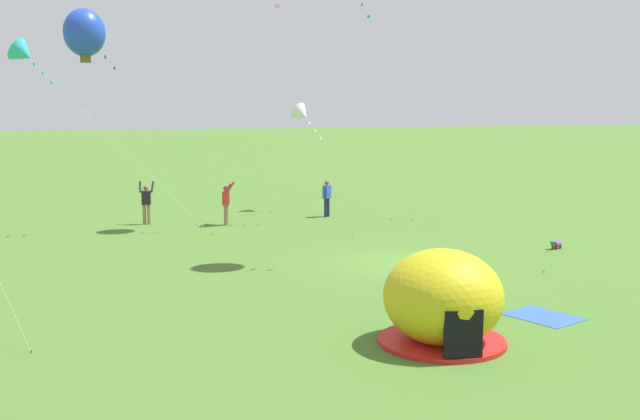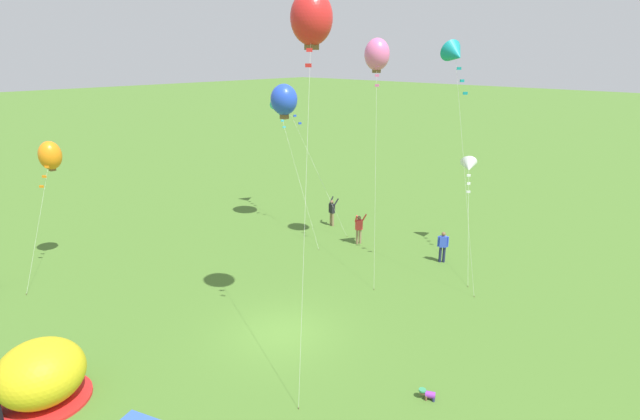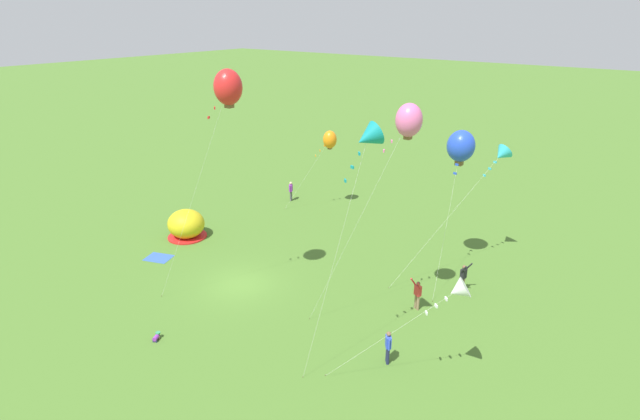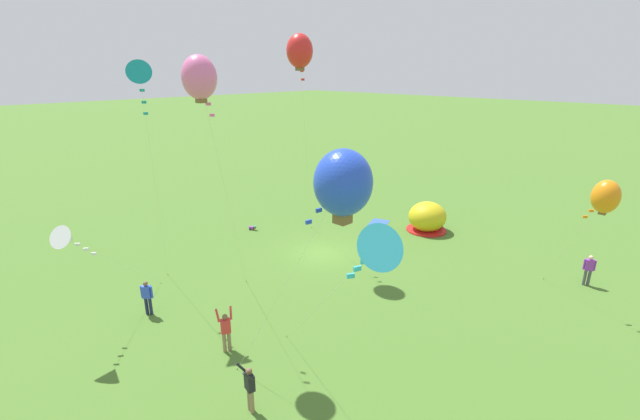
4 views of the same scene
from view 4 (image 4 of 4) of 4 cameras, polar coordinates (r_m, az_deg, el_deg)
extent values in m
plane|color=#477028|center=(26.93, 0.32, -5.78)|extent=(300.00, 300.00, 0.00)
ellipsoid|color=gold|center=(31.19, 14.12, -0.85)|extent=(2.70, 2.60, 2.10)
cylinder|color=red|center=(31.52, 13.98, -2.57)|extent=(2.81, 2.81, 0.10)
cube|color=black|center=(32.31, 15.46, -1.22)|extent=(0.23, 0.81, 1.10)
cube|color=#3359A5|center=(32.34, 7.86, -1.72)|extent=(2.04, 1.80, 0.01)
cylinder|color=purple|center=(31.05, -9.11, -2.32)|extent=(0.34, 0.38, 0.22)
sphere|color=brown|center=(30.93, -8.68, -2.33)|extent=(0.19, 0.19, 0.19)
cylinder|color=#338C59|center=(30.89, -8.69, -2.17)|extent=(0.24, 0.24, 0.06)
cylinder|color=brown|center=(31.11, -8.82, -2.43)|extent=(0.07, 0.07, 0.17)
cylinder|color=brown|center=(30.94, -8.99, -2.56)|extent=(0.07, 0.07, 0.17)
cylinder|color=navy|center=(31.20, -9.23, -2.43)|extent=(0.09, 0.09, 0.13)
cylinder|color=navy|center=(31.07, -9.37, -2.53)|extent=(0.09, 0.09, 0.13)
cylinder|color=#1E2347|center=(21.98, -21.65, -11.81)|extent=(0.15, 0.15, 0.88)
cylinder|color=#1E2347|center=(22.07, -22.12, -11.75)|extent=(0.15, 0.15, 0.88)
cube|color=blue|center=(21.68, -22.12, -10.08)|extent=(0.42, 0.45, 0.60)
sphere|color=brown|center=(21.49, -22.26, -9.07)|extent=(0.22, 0.22, 0.22)
cylinder|color=blue|center=(21.57, -21.53, -10.16)|extent=(0.09, 0.09, 0.58)
cylinder|color=blue|center=(21.80, -22.71, -10.00)|extent=(0.09, 0.09, 0.58)
cylinder|color=#8C7251|center=(15.78, -9.06, -23.96)|extent=(0.15, 0.15, 0.88)
cylinder|color=#8C7251|center=(15.92, -9.39, -23.53)|extent=(0.15, 0.15, 0.88)
cube|color=black|center=(15.37, -9.37, -21.69)|extent=(0.31, 0.42, 0.60)
sphere|color=brown|center=(15.10, -9.46, -20.44)|extent=(0.22, 0.22, 0.22)
cylinder|color=black|center=(14.84, -9.58, -21.08)|extent=(0.38, 0.11, 0.50)
cylinder|color=black|center=(15.23, -10.46, -19.96)|extent=(0.38, 0.22, 0.50)
cylinder|color=#4C4C51|center=(27.06, 32.23, -7.66)|extent=(0.15, 0.15, 0.88)
cylinder|color=#4C4C51|center=(27.02, 31.81, -7.63)|extent=(0.15, 0.15, 0.88)
cube|color=purple|center=(26.76, 32.29, -6.21)|extent=(0.38, 0.45, 0.60)
sphere|color=beige|center=(26.60, 32.44, -5.37)|extent=(0.22, 0.22, 0.22)
cylinder|color=purple|center=(26.82, 32.80, -6.26)|extent=(0.09, 0.09, 0.58)
cylinder|color=purple|center=(26.70, 31.76, -6.17)|extent=(0.09, 0.09, 0.58)
cylinder|color=#8C7251|center=(18.57, -12.63, -16.84)|extent=(0.15, 0.15, 0.88)
cylinder|color=#8C7251|center=(18.59, -12.00, -16.75)|extent=(0.15, 0.15, 0.88)
cube|color=red|center=(18.17, -12.48, -14.88)|extent=(0.45, 0.38, 0.60)
sphere|color=brown|center=(17.94, -12.57, -13.73)|extent=(0.22, 0.22, 0.22)
cylinder|color=red|center=(18.03, -13.51, -13.52)|extent=(0.18, 0.39, 0.50)
cylinder|color=red|center=(18.08, -11.81, -13.28)|extent=(0.29, 0.36, 0.50)
cylinder|color=silver|center=(24.17, 30.42, -3.84)|extent=(2.83, 2.49, 5.86)
cylinder|color=brown|center=(26.78, 27.65, -8.11)|extent=(0.03, 0.03, 0.06)
ellipsoid|color=orange|center=(21.78, 33.81, 1.50)|extent=(1.10, 1.10, 1.45)
cube|color=brown|center=(21.96, 33.50, -0.22)|extent=(0.28, 0.28, 0.20)
cube|color=orange|center=(22.26, 33.06, 0.63)|extent=(0.20, 0.16, 0.12)
cube|color=orange|center=(22.66, 32.44, -0.08)|extent=(0.18, 0.19, 0.12)
cube|color=orange|center=(23.08, 31.85, -0.77)|extent=(0.18, 0.19, 0.12)
cylinder|color=silver|center=(21.92, -24.93, -6.65)|extent=(4.65, 2.85, 4.77)
cylinder|color=brown|center=(24.86, -20.45, -9.11)|extent=(0.03, 0.03, 0.06)
cone|color=white|center=(19.19, -30.68, -3.31)|extent=(1.39, 1.34, 1.14)
cube|color=white|center=(19.63, -29.62, -4.03)|extent=(0.19, 0.18, 0.12)
cube|color=white|center=(20.01, -28.76, -4.62)|extent=(0.20, 0.17, 0.12)
cube|color=white|center=(20.39, -27.93, -5.19)|extent=(0.18, 0.19, 0.12)
cylinder|color=silver|center=(22.48, -21.04, 2.56)|extent=(1.35, 2.68, 10.73)
cylinder|color=brown|center=(25.71, -19.64, -8.08)|extent=(0.03, 0.03, 0.06)
cone|color=teal|center=(20.27, -22.89, 16.19)|extent=(1.46, 1.53, 1.28)
cube|color=teal|center=(20.65, -22.63, 14.52)|extent=(0.18, 0.18, 0.12)
cube|color=teal|center=(20.99, -22.42, 13.15)|extent=(0.21, 0.14, 0.12)
cube|color=teal|center=(21.34, -22.21, 11.82)|extent=(0.18, 0.18, 0.12)
cylinder|color=silver|center=(27.26, -1.83, 7.66)|extent=(3.65, 2.90, 11.91)
cylinder|color=brown|center=(31.10, -1.16, -2.32)|extent=(0.03, 0.03, 0.06)
ellipsoid|color=red|center=(24.50, -2.73, 20.44)|extent=(1.43, 1.43, 1.79)
cube|color=brown|center=(24.49, -2.70, 18.35)|extent=(0.36, 0.36, 0.26)
cube|color=red|center=(24.89, -2.57, 19.13)|extent=(0.12, 0.21, 0.12)
cube|color=red|center=(25.22, -2.44, 18.05)|extent=(0.18, 0.18, 0.12)
cube|color=red|center=(25.56, -2.31, 16.99)|extent=(0.15, 0.20, 0.12)
cylinder|color=silver|center=(14.36, -5.21, -10.84)|extent=(0.97, 4.40, 8.05)
cylinder|color=brown|center=(17.82, -10.99, -20.08)|extent=(0.03, 0.03, 0.06)
ellipsoid|color=blue|center=(11.69, 3.10, 3.66)|extent=(1.64, 1.64, 1.87)
cube|color=brown|center=(11.99, 3.02, -1.08)|extent=(0.41, 0.41, 0.29)
cube|color=blue|center=(12.03, 1.29, 1.62)|extent=(0.21, 0.08, 0.12)
cube|color=blue|center=(12.33, -0.15, -0.03)|extent=(0.20, 0.08, 0.12)
cube|color=blue|center=(12.66, -1.53, -1.60)|extent=(0.21, 0.09, 0.12)
cylinder|color=silver|center=(19.77, -12.22, 1.30)|extent=(3.62, 3.03, 10.71)
cylinder|color=brown|center=(23.88, -9.79, -9.32)|extent=(0.03, 0.03, 0.06)
ellipsoid|color=pink|center=(16.71, -15.80, 16.67)|extent=(1.26, 1.26, 1.58)
cube|color=brown|center=(16.74, -15.56, 13.97)|extent=(0.32, 0.32, 0.23)
cube|color=pink|center=(17.12, -15.17, 14.94)|extent=(0.15, 0.20, 0.12)
cube|color=pink|center=(17.47, -14.67, 13.53)|extent=(0.16, 0.20, 0.12)
cube|color=pink|center=(17.84, -14.19, 12.17)|extent=(0.14, 0.21, 0.12)
cylinder|color=silver|center=(14.16, -0.58, -12.96)|extent=(3.48, 7.00, 7.30)
cylinder|color=brown|center=(19.28, -4.46, -16.43)|extent=(0.03, 0.03, 0.06)
cone|color=#33B7D1|center=(9.27, 7.20, -5.40)|extent=(1.46, 1.51, 1.26)
cube|color=#33B7D1|center=(9.81, 5.95, -6.75)|extent=(0.21, 0.08, 0.12)
cube|color=#33B7D1|center=(10.27, 4.99, -7.79)|extent=(0.21, 0.12, 0.12)
cube|color=#33B7D1|center=(10.74, 4.11, -8.74)|extent=(0.20, 0.16, 0.12)
camera|label=1|loc=(41.10, 34.14, 7.05)|focal=42.00mm
camera|label=2|loc=(42.28, -1.60, 18.11)|focal=28.00mm
camera|label=3|loc=(35.59, -52.24, 18.76)|focal=28.00mm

